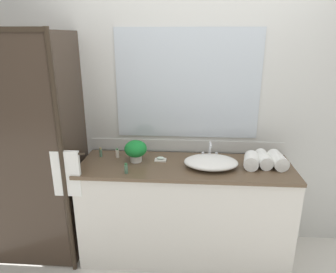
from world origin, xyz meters
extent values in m
plane|color=silver|center=(0.00, 0.00, 0.00)|extent=(8.00, 8.00, 0.00)
cube|color=silver|center=(0.00, 0.34, 1.30)|extent=(4.40, 0.05, 2.60)
cube|color=silver|center=(0.00, 0.32, 0.96)|extent=(1.80, 0.01, 0.11)
cube|color=silver|center=(0.00, 0.31, 1.53)|extent=(1.27, 0.01, 0.96)
cube|color=silver|center=(0.00, 0.01, 0.43)|extent=(1.80, 0.56, 0.87)
cube|color=brown|center=(0.00, 0.00, 0.89)|extent=(1.80, 0.58, 0.03)
cylinder|color=#2D2319|center=(-0.95, -0.27, 1.00)|extent=(0.04, 0.04, 2.00)
cube|color=#382B21|center=(-1.45, -0.27, 1.00)|extent=(0.96, 0.01, 1.96)
cube|color=#382B21|center=(-0.95, 0.02, 1.00)|extent=(0.01, 0.57, 1.96)
cylinder|color=#2D2319|center=(-0.93, -0.26, 1.08)|extent=(0.32, 0.02, 0.02)
cube|color=white|center=(-0.93, -0.26, 0.91)|extent=(0.22, 0.04, 0.38)
ellipsoid|color=white|center=(0.21, -0.03, 0.94)|extent=(0.45, 0.32, 0.09)
cube|color=silver|center=(0.21, 0.16, 0.91)|extent=(0.17, 0.04, 0.02)
cylinder|color=silver|center=(0.21, 0.16, 0.98)|extent=(0.02, 0.02, 0.13)
cylinder|color=silver|center=(0.21, 0.10, 1.05)|extent=(0.02, 0.11, 0.02)
cylinder|color=silver|center=(0.15, 0.16, 0.94)|extent=(0.02, 0.02, 0.04)
cylinder|color=silver|center=(0.27, 0.16, 0.94)|extent=(0.02, 0.02, 0.04)
cylinder|color=beige|center=(-0.43, 0.05, 0.93)|extent=(0.10, 0.10, 0.06)
ellipsoid|color=#1A7E31|center=(-0.43, 0.05, 1.02)|extent=(0.19, 0.19, 0.14)
cube|color=silver|center=(-0.22, 0.08, 0.91)|extent=(0.10, 0.07, 0.01)
ellipsoid|color=silver|center=(-0.22, 0.08, 0.92)|extent=(0.07, 0.04, 0.02)
cylinder|color=#4C7056|center=(-0.77, 0.13, 0.94)|extent=(0.03, 0.03, 0.07)
cylinder|color=#9E895B|center=(-0.77, 0.13, 0.98)|extent=(0.02, 0.02, 0.02)
cylinder|color=silver|center=(-0.61, 0.12, 0.94)|extent=(0.03, 0.03, 0.07)
cylinder|color=#2D6638|center=(-0.61, 0.12, 0.98)|extent=(0.02, 0.02, 0.01)
cylinder|color=#4C7056|center=(-0.47, -0.20, 0.94)|extent=(0.03, 0.03, 0.07)
cylinder|color=#2D6638|center=(-0.47, -0.20, 0.98)|extent=(0.02, 0.02, 0.02)
cylinder|color=white|center=(0.76, 0.01, 0.96)|extent=(0.14, 0.23, 0.12)
cylinder|color=white|center=(0.65, 0.04, 0.96)|extent=(0.11, 0.23, 0.11)
cylinder|color=white|center=(0.54, -0.01, 0.96)|extent=(0.15, 0.21, 0.12)
camera|label=1|loc=(0.02, -2.36, 1.94)|focal=32.39mm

